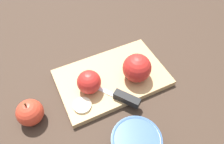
{
  "coord_description": "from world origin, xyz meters",
  "views": [
    {
      "loc": [
        0.18,
        0.39,
        0.57
      ],
      "look_at": [
        0.0,
        0.0,
        0.04
      ],
      "focal_mm": 35.0,
      "sensor_mm": 36.0,
      "label": 1
    }
  ],
  "objects": [
    {
      "name": "knife",
      "position": [
        0.01,
        0.1,
        0.03
      ],
      "size": [
        0.12,
        0.15,
        0.02
      ],
      "rotation": [
        0.0,
        0.0,
        -0.93
      ],
      "color": "silver",
      "rests_on": "cutting_board"
    },
    {
      "name": "ground_plane",
      "position": [
        0.0,
        0.0,
        0.0
      ],
      "size": [
        4.0,
        4.0,
        0.0
      ],
      "primitive_type": "plane",
      "color": "#38281E"
    },
    {
      "name": "bowl",
      "position": [
        0.03,
        0.22,
        0.02
      ],
      "size": [
        0.13,
        0.13,
        0.04
      ],
      "color": "#33517F",
      "rests_on": "ground_plane"
    },
    {
      "name": "apple_half_right",
      "position": [
        0.08,
        0.02,
        0.06
      ],
      "size": [
        0.07,
        0.07,
        0.07
      ],
      "rotation": [
        0.0,
        0.0,
        5.88
      ],
      "color": "red",
      "rests_on": "cutting_board"
    },
    {
      "name": "apple_whole",
      "position": [
        0.26,
        0.03,
        0.04
      ],
      "size": [
        0.07,
        0.07,
        0.09
      ],
      "color": "red",
      "rests_on": "ground_plane"
    },
    {
      "name": "cutting_board",
      "position": [
        0.0,
        0.0,
        0.01
      ],
      "size": [
        0.35,
        0.22,
        0.02
      ],
      "color": "tan",
      "rests_on": "ground_plane"
    },
    {
      "name": "apple_slice",
      "position": [
        0.12,
        0.06,
        0.02
      ],
      "size": [
        0.05,
        0.05,
        0.01
      ],
      "color": "beige",
      "rests_on": "cutting_board"
    },
    {
      "name": "apple_half_left",
      "position": [
        -0.07,
        0.04,
        0.06
      ],
      "size": [
        0.09,
        0.09,
        0.09
      ],
      "rotation": [
        0.0,
        0.0,
        0.63
      ],
      "color": "red",
      "rests_on": "cutting_board"
    }
  ]
}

